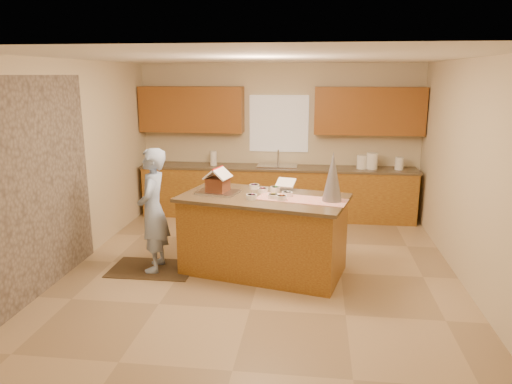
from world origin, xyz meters
The scene contains 28 objects.
floor centered at (0.00, 0.00, 0.00)m, with size 5.50×5.50×0.00m, color tan.
ceiling centered at (0.00, 0.00, 2.70)m, with size 5.50×5.50×0.00m, color silver.
wall_back centered at (0.00, 2.75, 1.35)m, with size 5.50×5.50×0.00m, color beige.
wall_front centered at (0.00, -2.75, 1.35)m, with size 5.50×5.50×0.00m, color beige.
wall_left centered at (-2.50, 0.00, 1.35)m, with size 5.50×5.50×0.00m, color beige.
wall_right centered at (2.50, 0.00, 1.35)m, with size 5.50×5.50×0.00m, color beige.
stone_accent centered at (-2.48, -0.80, 1.25)m, with size 2.50×2.50×0.00m, color gray.
window_curtain centered at (0.00, 2.72, 1.65)m, with size 1.05×0.03×1.00m, color white.
back_counter_base centered at (0.00, 2.45, 0.44)m, with size 4.80×0.60×0.88m, color #A27521.
back_counter_top centered at (0.00, 2.45, 0.90)m, with size 4.85×0.63×0.04m, color brown.
upper_cabinet_left centered at (-1.55, 2.57, 1.90)m, with size 1.85×0.35×0.80m, color brown.
upper_cabinet_right centered at (1.55, 2.57, 1.90)m, with size 1.85×0.35×0.80m, color brown.
sink centered at (0.00, 2.45, 0.89)m, with size 0.70×0.45×0.12m, color silver.
faucet centered at (0.00, 2.63, 1.06)m, with size 0.03×0.03×0.28m, color silver.
island_base centered at (0.03, -0.06, 0.48)m, with size 1.98×0.99×0.97m, color #A27521.
island_top centered at (0.03, -0.06, 0.99)m, with size 2.07×1.08×0.04m, color brown.
table_runner centered at (0.51, -0.17, 1.02)m, with size 1.10×0.40×0.01m, color red.
baking_tray centered at (-0.57, 0.03, 1.03)m, with size 0.51×0.37×0.03m, color silver.
cookbook centered at (0.28, 0.31, 1.11)m, with size 0.24×0.02×0.20m, color white.
tinsel_tree centered at (0.87, -0.20, 1.31)m, with size 0.24×0.24×0.60m, color silver.
rug centered at (-1.44, -0.18, 0.01)m, with size 1.09×0.71×0.01m, color black.
boy centered at (-1.39, -0.18, 0.81)m, with size 0.58×0.38×1.60m, color #96ADD5.
canister_a centered at (1.46, 2.45, 1.04)m, with size 0.17×0.17×0.24m, color white.
canister_b centered at (1.64, 2.45, 1.06)m, with size 0.19×0.19×0.28m, color white.
canister_c centered at (2.09, 2.45, 1.03)m, with size 0.15×0.15×0.21m, color white.
paper_towel centered at (-1.15, 2.45, 1.05)m, with size 0.12×0.12×0.26m, color white.
gingerbread_house centered at (-0.57, 0.03, 1.16)m, with size 0.36×0.37×0.31m.
candy_bowls centered at (0.09, 0.00, 1.04)m, with size 0.60×0.70×0.06m.
Camera 1 is at (0.66, -5.92, 2.50)m, focal length 33.86 mm.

